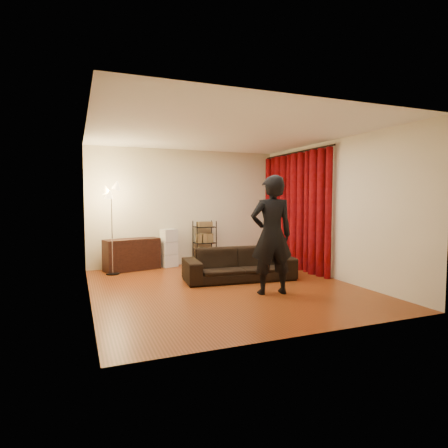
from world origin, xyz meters
name	(u,v)px	position (x,y,z in m)	size (l,w,h in m)	color
floor	(225,287)	(0.00, 0.00, 0.00)	(5.00, 5.00, 0.00)	brown
ceiling	(225,133)	(0.00, 0.00, 2.70)	(5.00, 5.00, 0.00)	white
wall_back	(186,208)	(0.00, 2.50, 1.35)	(5.00, 5.00, 0.00)	beige
wall_front	(308,218)	(0.00, -2.50, 1.35)	(5.00, 5.00, 0.00)	beige
wall_left	(88,213)	(-2.25, 0.00, 1.35)	(5.00, 5.00, 0.00)	beige
wall_right	(331,210)	(2.25, 0.00, 1.35)	(5.00, 5.00, 0.00)	beige
curtain_rod	(296,153)	(2.15, 1.12, 2.58)	(0.04, 0.04, 2.65)	black
curtain	(295,211)	(2.13, 1.12, 1.28)	(0.22, 2.65, 2.55)	#66090F
sofa	(239,264)	(0.47, 0.45, 0.31)	(2.10, 0.82, 0.61)	black
person	(272,235)	(0.54, -0.69, 0.97)	(0.71, 0.47, 1.94)	black
media_cabinet	(132,254)	(-1.30, 2.23, 0.34)	(1.18, 0.44, 0.69)	black
storage_boxes	(169,248)	(-0.46, 2.31, 0.43)	(0.35, 0.28, 0.87)	silver
wire_shelf	(205,243)	(0.39, 2.28, 0.52)	(0.47, 0.33, 1.04)	black
floor_lamp	(112,230)	(-1.74, 1.90, 0.92)	(0.33, 0.33, 1.84)	silver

